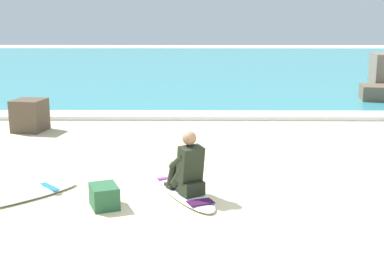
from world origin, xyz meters
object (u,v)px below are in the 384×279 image
(surfer_seated, at_px, (188,169))
(beach_bag, at_px, (104,196))
(shoreline_rock, at_px, (30,115))
(surfboard_spare_near, at_px, (13,198))
(surfboard_main, at_px, (184,190))

(surfer_seated, bearing_deg, beach_bag, -159.72)
(shoreline_rock, bearing_deg, beach_bag, -62.46)
(surfboard_spare_near, distance_m, shoreline_rock, 4.85)
(shoreline_rock, bearing_deg, surfboard_main, -49.55)
(surfboard_main, height_order, beach_bag, beach_bag)
(surfer_seated, bearing_deg, shoreline_rock, 129.68)
(surfboard_spare_near, bearing_deg, surfer_seated, 3.42)
(shoreline_rock, relative_size, beach_bag, 1.55)
(surfboard_spare_near, relative_size, beach_bag, 3.91)
(surfer_seated, height_order, surfboard_spare_near, surfer_seated)
(beach_bag, bearing_deg, surfboard_main, 29.54)
(shoreline_rock, bearing_deg, surfer_seated, -50.32)
(surfboard_main, bearing_deg, surfboard_spare_near, -172.06)
(surfboard_main, relative_size, surfboard_spare_near, 1.13)
(surfer_seated, relative_size, shoreline_rock, 1.27)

